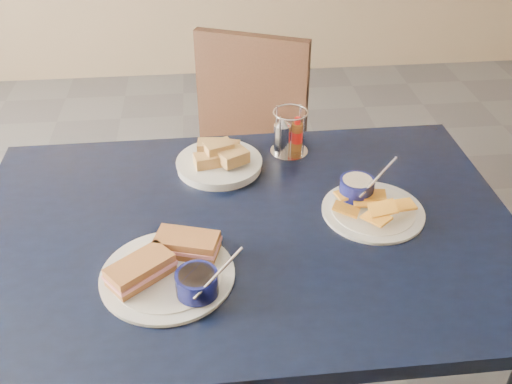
{
  "coord_description": "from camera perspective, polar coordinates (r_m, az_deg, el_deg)",
  "views": [
    {
      "loc": [
        -0.25,
        -1.24,
        1.62
      ],
      "look_at": [
        -0.13,
        -0.12,
        0.82
      ],
      "focal_mm": 40.0,
      "sensor_mm": 36.0,
      "label": 1
    }
  ],
  "objects": [
    {
      "name": "ground",
      "position": [
        2.06,
        3.5,
        -16.78
      ],
      "size": [
        6.0,
        6.0,
        0.0
      ],
      "primitive_type": "plane",
      "color": "#4C4B50",
      "rests_on": "ground"
    },
    {
      "name": "dining_table",
      "position": [
        1.43,
        -1.04,
        -5.19
      ],
      "size": [
        1.34,
        0.9,
        0.75
      ],
      "color": "black",
      "rests_on": "ground"
    },
    {
      "name": "chair_far",
      "position": [
        2.18,
        -2.09,
        4.94
      ],
      "size": [
        0.55,
        0.56,
        0.91
      ],
      "color": "black",
      "rests_on": "ground"
    },
    {
      "name": "sandwich_plate",
      "position": [
        1.26,
        -8.46,
        -7.51
      ],
      "size": [
        0.31,
        0.29,
        0.12
      ],
      "color": "white",
      "rests_on": "dining_table"
    },
    {
      "name": "plantain_plate",
      "position": [
        1.47,
        11.02,
        -0.95
      ],
      "size": [
        0.26,
        0.26,
        0.12
      ],
      "color": "white",
      "rests_on": "dining_table"
    },
    {
      "name": "bread_basket",
      "position": [
        1.6,
        -3.69,
        3.21
      ],
      "size": [
        0.24,
        0.24,
        0.08
      ],
      "color": "white",
      "rests_on": "dining_table"
    },
    {
      "name": "condiment_caddy",
      "position": [
        1.65,
        3.22,
        5.67
      ],
      "size": [
        0.11,
        0.11,
        0.14
      ],
      "color": "silver",
      "rests_on": "dining_table"
    }
  ]
}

